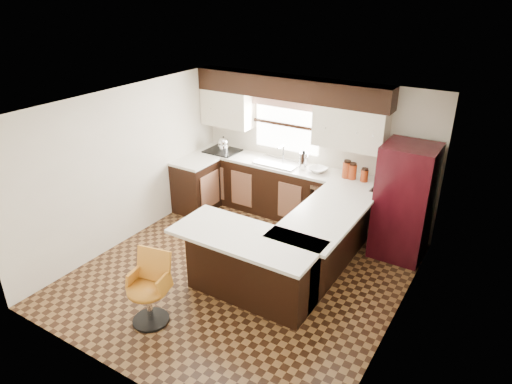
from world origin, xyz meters
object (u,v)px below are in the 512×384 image
Objects in this scene: peninsula_return at (251,266)px; refrigerator at (404,202)px; peninsula_long at (320,244)px; bar_chair at (148,291)px.

refrigerator reaches higher than peninsula_return.
peninsula_return is at bearing -118.30° from peninsula_long.
peninsula_long is 1.18× the size of peninsula_return.
refrigerator is at bearing 56.86° from peninsula_return.
refrigerator is 1.91× the size of bar_chair.
refrigerator is at bearing 52.85° from peninsula_long.
peninsula_return is at bearing 42.94° from bar_chair.
peninsula_long is at bearing 46.33° from bar_chair.
peninsula_long is 2.15× the size of bar_chair.
peninsula_long and peninsula_return have the same top height.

